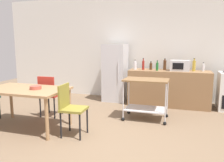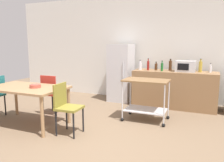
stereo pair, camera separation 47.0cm
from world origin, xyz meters
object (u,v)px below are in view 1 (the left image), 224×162
at_px(chair_olive, 70,106).
at_px(kitchen_cart, 146,92).
at_px(refrigerator, 115,73).
at_px(bottle_soy_sauce, 143,65).
at_px(fruit_bowl, 36,88).
at_px(chair_red, 49,93).
at_px(bottle_vinegar, 165,65).
at_px(bottle_soda, 151,66).
at_px(bottle_hot_sauce, 135,65).
at_px(bottle_wine, 194,66).
at_px(dining_table, 26,93).
at_px(bottle_sparkling_water, 203,68).
at_px(bottle_olive_oil, 157,66).
at_px(microwave, 180,66).

bearing_deg(chair_olive, kitchen_cart, -44.50).
distance_m(refrigerator, bottle_soy_sauce, 0.84).
bearing_deg(fruit_bowl, chair_red, 104.15).
height_order(kitchen_cart, bottle_vinegar, bottle_vinegar).
bearing_deg(bottle_soda, bottle_hot_sauce, -173.67).
bearing_deg(bottle_wine, dining_table, -140.75).
bearing_deg(bottle_wine, bottle_sparkling_water, 9.97).
height_order(kitchen_cart, fruit_bowl, kitchen_cart).
height_order(kitchen_cart, bottle_soda, bottle_soda).
height_order(bottle_soda, bottle_olive_oil, bottle_olive_oil).
distance_m(bottle_hot_sauce, microwave, 1.12).
relative_size(refrigerator, fruit_bowl, 7.49).
xyz_separation_m(dining_table, bottle_olive_oil, (2.14, 2.30, 0.33)).
bearing_deg(microwave, bottle_vinegar, 170.29).
bearing_deg(chair_olive, bottle_hot_sauce, -16.77).
xyz_separation_m(kitchen_cart, fruit_bowl, (-1.83, -1.15, 0.21)).
bearing_deg(dining_table, bottle_wine, 39.25).
relative_size(bottle_sparkling_water, fruit_bowl, 1.06).
bearing_deg(bottle_wine, bottle_soda, -178.35).
height_order(kitchen_cart, microwave, microwave).
bearing_deg(bottle_soda, chair_olive, -111.82).
bearing_deg(fruit_bowl, bottle_soy_sauce, 56.50).
xyz_separation_m(bottle_sparkling_water, fruit_bowl, (-3.01, -2.49, -0.20)).
relative_size(refrigerator, bottle_soy_sauce, 5.17).
bearing_deg(refrigerator, bottle_wine, -1.31).
relative_size(refrigerator, kitchen_cart, 1.70).
xyz_separation_m(bottle_vinegar, fruit_bowl, (-2.09, -2.47, -0.25)).
distance_m(chair_red, bottle_vinegar, 2.92).
bearing_deg(dining_table, microwave, 42.11).
bearing_deg(dining_table, chair_red, 86.73).
distance_m(chair_red, kitchen_cart, 2.06).
xyz_separation_m(chair_olive, bottle_hot_sauce, (0.60, 2.46, 0.49)).
bearing_deg(bottle_soda, bottle_wine, 1.65).
height_order(chair_olive, bottle_olive_oil, bottle_olive_oil).
relative_size(refrigerator, bottle_olive_oil, 6.06).
height_order(bottle_hot_sauce, microwave, microwave).
bearing_deg(bottle_soy_sauce, microwave, 3.72).
bearing_deg(chair_red, bottle_soy_sauce, -137.91).
distance_m(chair_olive, chair_red, 1.21).
xyz_separation_m(kitchen_cart, bottle_olive_oil, (0.09, 1.15, 0.43)).
bearing_deg(bottle_olive_oil, bottle_vinegar, 46.21).
bearing_deg(bottle_soy_sauce, bottle_soda, 19.48).
distance_m(refrigerator, microwave, 1.72).
relative_size(chair_red, microwave, 1.93).
bearing_deg(fruit_bowl, refrigerator, 73.01).
bearing_deg(bottle_hot_sauce, kitchen_cart, -68.29).
bearing_deg(kitchen_cart, bottle_sparkling_water, 48.78).
bearing_deg(bottle_vinegar, bottle_hot_sauce, -172.35).
bearing_deg(bottle_soy_sauce, chair_olive, -108.49).
height_order(refrigerator, bottle_olive_oil, refrigerator).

